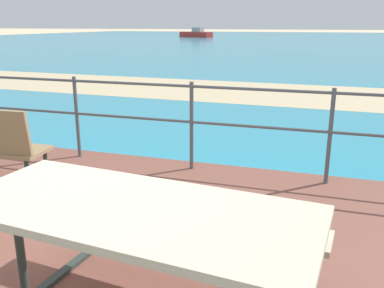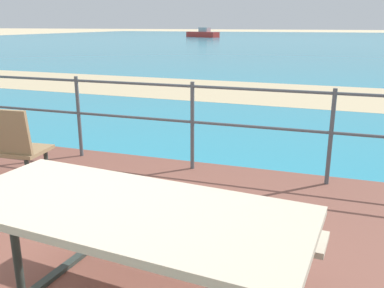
% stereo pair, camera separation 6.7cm
% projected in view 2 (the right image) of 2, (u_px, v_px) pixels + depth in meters
% --- Properties ---
extents(sea_water, '(90.00, 90.00, 0.01)m').
position_uv_depth(sea_water, '(322.00, 42.00, 38.99)').
color(sea_water, teal).
rests_on(sea_water, ground).
extents(beach_strip, '(54.07, 4.81, 0.01)m').
position_uv_depth(beach_strip, '(271.00, 93.00, 10.30)').
color(beach_strip, tan).
rests_on(beach_strip, ground).
extents(picnic_table, '(1.89, 1.55, 0.77)m').
position_uv_depth(picnic_table, '(127.00, 238.00, 2.03)').
color(picnic_table, '#BCAD93').
rests_on(picnic_table, patio_paving).
extents(railing_fence, '(5.94, 0.04, 1.00)m').
position_uv_depth(railing_fence, '(192.00, 114.00, 4.61)').
color(railing_fence, '#4C5156').
rests_on(railing_fence, patio_paving).
extents(boat_near, '(5.15, 3.39, 1.18)m').
position_uv_depth(boat_near, '(202.00, 34.00, 52.00)').
color(boat_near, red).
rests_on(boat_near, sea_water).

